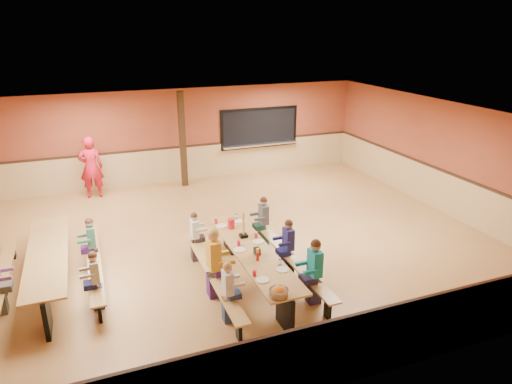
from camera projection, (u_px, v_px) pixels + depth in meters
name	position (u px, v px, depth m)	size (l,w,h in m)	color
ground	(234.00, 241.00, 10.95)	(12.00, 12.00, 0.00)	olive
room_envelope	(233.00, 214.00, 10.71)	(12.04, 10.04, 3.02)	brown
kitchen_pass_through	(259.00, 130.00, 15.66)	(2.78, 0.28, 1.38)	black
structural_post	(183.00, 140.00, 14.22)	(0.18, 0.18, 3.00)	black
cafeteria_table_main	(253.00, 260.00, 8.97)	(1.91, 3.70, 0.74)	#A67E41
cafeteria_table_second	(49.00, 262.00, 8.89)	(1.91, 3.70, 0.74)	#A67E41
seated_child_white_left	(228.00, 292.00, 7.81)	(0.33, 0.27, 1.13)	silver
seated_adult_yellow	(214.00, 263.00, 8.51)	(0.45, 0.37, 1.38)	gold
seated_child_grey_left	(195.00, 237.00, 9.87)	(0.32, 0.26, 1.11)	silver
seated_child_teal_right	(314.00, 272.00, 8.32)	(0.40, 0.32, 1.26)	teal
seated_child_navy_right	(288.00, 247.00, 9.33)	(0.36, 0.29, 1.18)	navy
seated_child_char_right	(264.00, 222.00, 10.51)	(0.36, 0.30, 1.19)	#4E5259
seated_child_green_sec	(92.00, 245.00, 9.44)	(0.35, 0.29, 1.17)	#346D55
seated_child_tan_sec	(96.00, 281.00, 8.17)	(0.33, 0.27, 1.12)	tan
standing_woman	(91.00, 167.00, 13.41)	(0.68, 0.45, 1.87)	red
punch_pitcher	(231.00, 224.00, 9.81)	(0.16, 0.16, 0.22)	red
chip_bowl	(279.00, 292.00, 7.36)	(0.32, 0.32, 0.15)	orange
napkin_dispenser	(257.00, 251.00, 8.71)	(0.10, 0.14, 0.13)	black
condiment_mustard	(258.00, 253.00, 8.62)	(0.06, 0.06, 0.17)	yellow
condiment_ketchup	(258.00, 256.00, 8.48)	(0.06, 0.06, 0.17)	#B2140F
table_paddle	(243.00, 231.00, 9.40)	(0.16, 0.16, 0.56)	black
place_settings	(253.00, 248.00, 8.87)	(0.65, 3.30, 0.11)	beige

